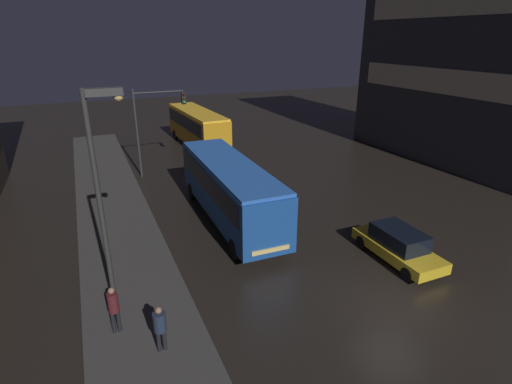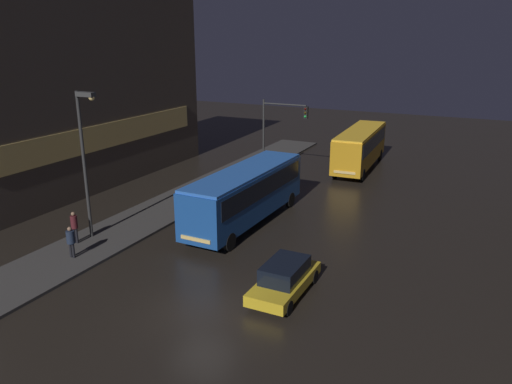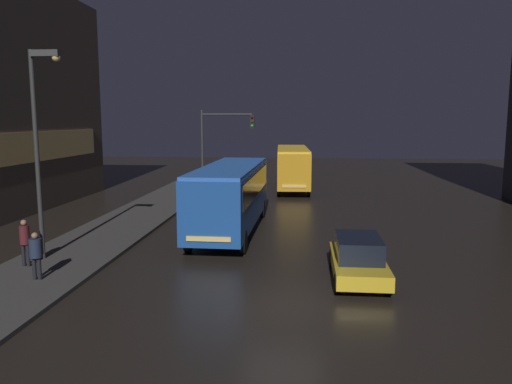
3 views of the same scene
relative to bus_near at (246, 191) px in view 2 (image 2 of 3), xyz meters
The scene contains 10 objects.
ground_plane 10.56m from the bus_near, 72.80° to the right, with size 120.00×120.00×0.00m, color black.
sidewalk_left 6.27m from the bus_near, behind, with size 4.00×48.00×0.15m.
building_left_tower 18.25m from the bus_near, behind, with size 10.07×24.02×14.04m.
bus_near is the anchor object (origin of this frame).
bus_far 16.26m from the bus_near, 80.24° to the left, with size 2.93×10.58×3.39m.
car_taxi 9.13m from the bus_near, 51.80° to the right, with size 1.86×4.50×1.55m.
pedestrian_near 9.90m from the bus_near, 133.64° to the right, with size 0.50×0.50×1.79m.
pedestrian_mid 10.31m from the bus_near, 122.73° to the right, with size 0.59×0.59×1.67m.
traffic_light_main 10.16m from the bus_near, 102.34° to the left, with size 3.73×0.35×6.32m.
street_lamp_sidewalk 9.50m from the bus_near, 137.08° to the right, with size 1.25×0.36×8.13m.
Camera 2 is at (10.13, -15.60, 11.00)m, focal length 35.00 mm.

